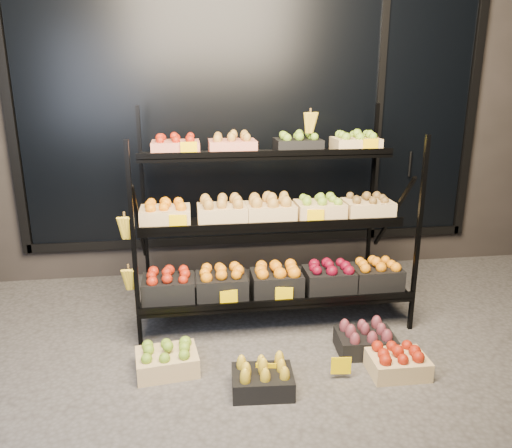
{
  "coord_description": "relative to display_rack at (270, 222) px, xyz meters",
  "views": [
    {
      "loc": [
        -0.65,
        -3.11,
        1.89
      ],
      "look_at": [
        -0.13,
        0.55,
        0.79
      ],
      "focal_mm": 35.0,
      "sensor_mm": 36.0,
      "label": 1
    }
  ],
  "objects": [
    {
      "name": "ground",
      "position": [
        0.01,
        -0.6,
        -0.79
      ],
      "size": [
        24.0,
        24.0,
        0.0
      ],
      "primitive_type": "plane",
      "color": "#514F4C",
      "rests_on": "ground"
    },
    {
      "name": "building",
      "position": [
        0.01,
        1.99,
        0.96
      ],
      "size": [
        6.0,
        2.08,
        3.5
      ],
      "color": "#2D2826",
      "rests_on": "ground"
    },
    {
      "name": "display_rack",
      "position": [
        0.0,
        0.0,
        0.0
      ],
      "size": [
        2.18,
        1.02,
        1.73
      ],
      "color": "black",
      "rests_on": "ground"
    },
    {
      "name": "tag_floor_a",
      "position": [
        -0.19,
        -1.0,
        -0.73
      ],
      "size": [
        0.13,
        0.01,
        0.12
      ],
      "primitive_type": "cube",
      "color": "#FFCD00",
      "rests_on": "ground"
    },
    {
      "name": "tag_floor_b",
      "position": [
        0.3,
        -1.0,
        -0.73
      ],
      "size": [
        0.13,
        0.01,
        0.12
      ],
      "primitive_type": "cube",
      "color": "#FFCD00",
      "rests_on": "ground"
    },
    {
      "name": "floor_crate_left",
      "position": [
        -0.81,
        -0.75,
        -0.69
      ],
      "size": [
        0.43,
        0.34,
        0.2
      ],
      "rotation": [
        0.0,
        0.0,
        0.12
      ],
      "color": "#DEBE80",
      "rests_on": "ground"
    },
    {
      "name": "floor_crate_midleft",
      "position": [
        -0.22,
        -1.05,
        -0.7
      ],
      "size": [
        0.4,
        0.3,
        0.19
      ],
      "rotation": [
        0.0,
        0.0,
        -0.07
      ],
      "color": "black",
      "rests_on": "ground"
    },
    {
      "name": "floor_crate_midright",
      "position": [
        0.69,
        -0.99,
        -0.7
      ],
      "size": [
        0.38,
        0.28,
        0.19
      ],
      "rotation": [
        0.0,
        0.0,
        -0.02
      ],
      "color": "#DEBE80",
      "rests_on": "ground"
    },
    {
      "name": "floor_crate_right",
      "position": [
        0.58,
        -0.69,
        -0.69
      ],
      "size": [
        0.42,
        0.32,
        0.2
      ],
      "rotation": [
        0.0,
        0.0,
        -0.07
      ],
      "color": "black",
      "rests_on": "ground"
    }
  ]
}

